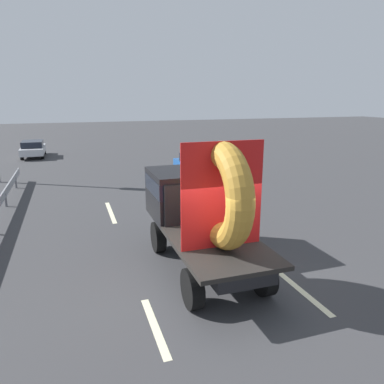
{
  "coord_description": "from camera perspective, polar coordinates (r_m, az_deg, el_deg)",
  "views": [
    {
      "loc": [
        -3.08,
        -7.2,
        4.39
      ],
      "look_at": [
        -0.01,
        1.99,
        1.85
      ],
      "focal_mm": 34.26,
      "sensor_mm": 36.0,
      "label": 1
    }
  ],
  "objects": [
    {
      "name": "oncoming_car",
      "position": [
        29.77,
        -23.52,
        6.26
      ],
      "size": [
        1.58,
        3.68,
        1.2
      ],
      "color": "black",
      "rests_on": "ground_plane"
    },
    {
      "name": "lane_dash_right_far",
      "position": [
        15.71,
        0.23,
        -1.51
      ],
      "size": [
        0.16,
        2.06,
        0.01
      ],
      "primitive_type": "cube",
      "rotation": [
        0.0,
        0.0,
        1.57
      ],
      "color": "beige",
      "rests_on": "ground_plane"
    },
    {
      "name": "ground_plane",
      "position": [
        8.98,
        4.2,
        -14.62
      ],
      "size": [
        120.0,
        120.0,
        0.0
      ],
      "primitive_type": "plane",
      "color": "#38383A"
    },
    {
      "name": "lane_dash_right_near",
      "position": [
        9.24,
        16.35,
        -14.29
      ],
      "size": [
        0.16,
        2.39,
        0.01
      ],
      "primitive_type": "cube",
      "rotation": [
        0.0,
        0.0,
        1.57
      ],
      "color": "beige",
      "rests_on": "ground_plane"
    },
    {
      "name": "lane_dash_left_near",
      "position": [
        7.7,
        -5.8,
        -20.11
      ],
      "size": [
        0.16,
        2.05,
        0.01
      ],
      "primitive_type": "cube",
      "rotation": [
        0.0,
        0.0,
        1.57
      ],
      "color": "beige",
      "rests_on": "ground_plane"
    },
    {
      "name": "flatbed_truck",
      "position": [
        9.56,
        1.05,
        -1.88
      ],
      "size": [
        2.02,
        4.98,
        3.48
      ],
      "color": "black",
      "rests_on": "ground_plane"
    },
    {
      "name": "lane_dash_left_far",
      "position": [
        14.65,
        -12.55,
        -3.08
      ],
      "size": [
        0.16,
        2.78,
        0.01
      ],
      "primitive_type": "cube",
      "rotation": [
        0.0,
        0.0,
        1.57
      ],
      "color": "beige",
      "rests_on": "ground_plane"
    },
    {
      "name": "distant_sedan",
      "position": [
        20.29,
        0.87,
        4.18
      ],
      "size": [
        1.68,
        3.93,
        1.28
      ],
      "color": "black",
      "rests_on": "ground_plane"
    }
  ]
}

